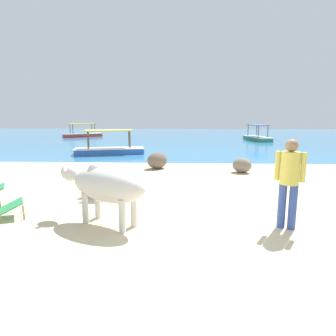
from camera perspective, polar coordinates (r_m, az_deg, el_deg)
The scene contains 11 objects.
sand_beach at distance 5.69m, azimuth 2.71°, elevation -10.74°, with size 18.00×14.00×0.04m, color #CCB78E.
water_surface at distance 27.39m, azimuth 2.73°, elevation 5.96°, with size 60.00×36.00×0.03m, color teal.
cow at distance 5.46m, azimuth -12.13°, elevation -3.25°, with size 2.00×1.33×1.16m.
deck_chair_near at distance 7.46m, azimuth -13.25°, elevation -2.66°, with size 0.91×0.79×0.68m.
deck_chair_far at distance 6.60m, azimuth -29.91°, elevation -5.46°, with size 0.93×0.85×0.68m.
person_standing at distance 5.55m, azimuth 22.77°, elevation -1.68°, with size 0.48×0.32×1.62m.
shore_rock_large at distance 10.71m, azimuth 14.35°, elevation 0.52°, with size 0.67×0.56×0.53m, color gray.
shore_rock_medium at distance 11.16m, azimuth -2.12°, elevation 1.50°, with size 0.86×0.62×0.63m, color #6B5B4C.
boat_red at distance 29.55m, azimuth -16.41°, elevation 6.44°, with size 3.57×3.22×1.29m.
boat_green at distance 25.38m, azimuth 17.13°, elevation 5.84°, with size 1.72×3.81×1.29m.
boat_blue at distance 15.94m, azimuth -11.44°, elevation 3.71°, with size 3.84×2.05×1.29m.
Camera 1 is at (-0.01, -5.31, 2.06)m, focal length 30.99 mm.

